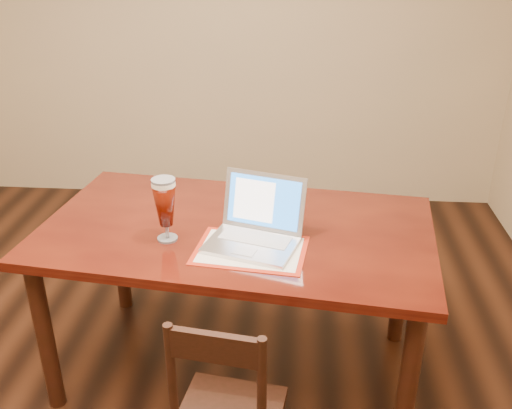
{
  "coord_description": "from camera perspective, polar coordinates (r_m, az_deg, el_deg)",
  "views": [
    {
      "loc": [
        0.72,
        -1.8,
        1.99
      ],
      "look_at": [
        0.54,
        0.41,
        0.92
      ],
      "focal_mm": 40.0,
      "sensor_mm": 36.0,
      "label": 1
    }
  ],
  "objects": [
    {
      "name": "dining_table",
      "position": [
        2.56,
        -2.04,
        -4.03
      ],
      "size": [
        1.82,
        1.16,
        1.08
      ],
      "rotation": [
        0.0,
        0.0,
        -0.12
      ],
      "color": "#53160B",
      "rests_on": "ground"
    },
    {
      "name": "room_shell",
      "position": [
        1.95,
        -17.92,
        17.93
      ],
      "size": [
        4.51,
        5.01,
        2.71
      ],
      "color": "#CAB086",
      "rests_on": "ground"
    }
  ]
}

